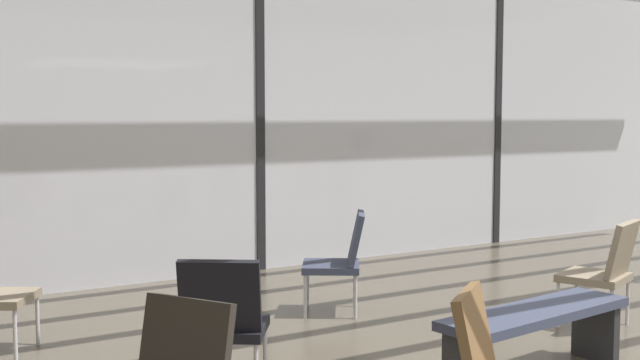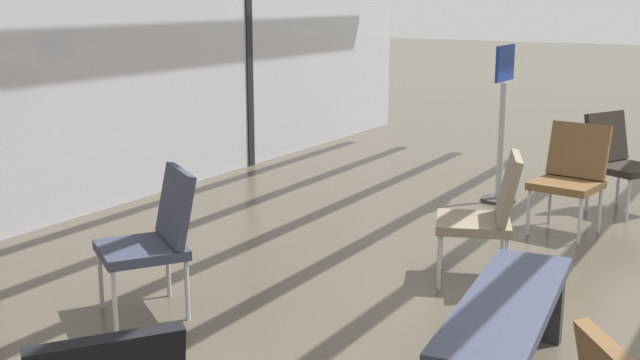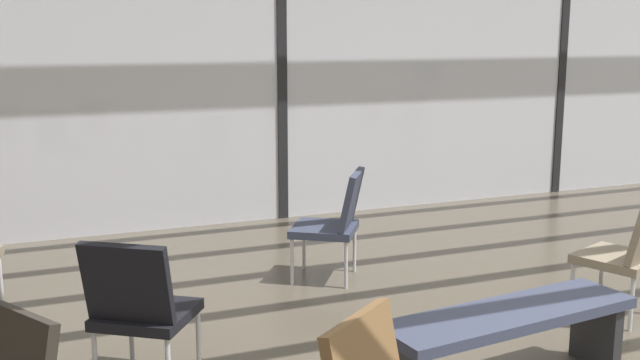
{
  "view_description": "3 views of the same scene",
  "coord_description": "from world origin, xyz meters",
  "px_view_note": "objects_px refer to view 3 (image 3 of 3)",
  "views": [
    {
      "loc": [
        -3.97,
        -2.52,
        1.71
      ],
      "look_at": [
        -0.3,
        3.44,
        1.12
      ],
      "focal_mm": 44.72,
      "sensor_mm": 36.0,
      "label": 1
    },
    {
      "loc": [
        -3.68,
        -0.06,
        1.86
      ],
      "look_at": [
        0.38,
        2.37,
        0.77
      ],
      "focal_mm": 44.83,
      "sensor_mm": 36.0,
      "label": 2
    },
    {
      "loc": [
        -2.56,
        -2.19,
        1.93
      ],
      "look_at": [
        0.12,
        4.43,
        0.53
      ],
      "focal_mm": 42.86,
      "sensor_mm": 36.0,
      "label": 3
    }
  ],
  "objects_px": {
    "lounge_chair_5": "(632,248)",
    "waiting_bench": "(509,329)",
    "parked_airplane": "(196,12)",
    "lounge_chair_7": "(139,304)",
    "lounge_chair_2": "(335,218)"
  },
  "relations": [
    {
      "from": "parked_airplane",
      "to": "lounge_chair_5",
      "type": "bearing_deg",
      "value": -83.69
    },
    {
      "from": "lounge_chair_2",
      "to": "lounge_chair_7",
      "type": "height_order",
      "value": "same"
    },
    {
      "from": "parked_airplane",
      "to": "lounge_chair_2",
      "type": "bearing_deg",
      "value": -94.65
    },
    {
      "from": "lounge_chair_2",
      "to": "parked_airplane",
      "type": "bearing_deg",
      "value": -151.21
    },
    {
      "from": "parked_airplane",
      "to": "lounge_chair_7",
      "type": "bearing_deg",
      "value": -105.33
    },
    {
      "from": "lounge_chair_2",
      "to": "lounge_chair_5",
      "type": "relative_size",
      "value": 1.0
    },
    {
      "from": "parked_airplane",
      "to": "waiting_bench",
      "type": "xyz_separation_m",
      "value": [
        -0.46,
        -9.13,
        -1.85
      ]
    },
    {
      "from": "lounge_chair_5",
      "to": "waiting_bench",
      "type": "distance_m",
      "value": 1.53
    },
    {
      "from": "waiting_bench",
      "to": "lounge_chair_2",
      "type": "bearing_deg",
      "value": 86.19
    },
    {
      "from": "parked_airplane",
      "to": "lounge_chair_2",
      "type": "height_order",
      "value": "parked_airplane"
    },
    {
      "from": "parked_airplane",
      "to": "lounge_chair_7",
      "type": "xyz_separation_m",
      "value": [
        -2.29,
        -8.36,
        -1.72
      ]
    },
    {
      "from": "parked_airplane",
      "to": "lounge_chair_5",
      "type": "height_order",
      "value": "parked_airplane"
    },
    {
      "from": "lounge_chair_5",
      "to": "lounge_chair_2",
      "type": "bearing_deg",
      "value": -66.26
    },
    {
      "from": "parked_airplane",
      "to": "waiting_bench",
      "type": "bearing_deg",
      "value": -92.9
    },
    {
      "from": "lounge_chair_7",
      "to": "waiting_bench",
      "type": "height_order",
      "value": "lounge_chair_7"
    }
  ]
}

